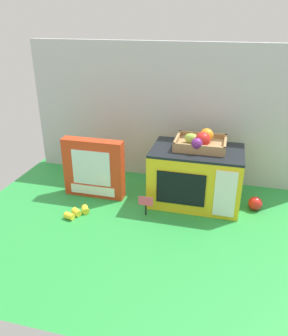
{
  "coord_description": "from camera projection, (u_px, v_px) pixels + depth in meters",
  "views": [
    {
      "loc": [
        0.31,
        -1.48,
        0.88
      ],
      "look_at": [
        -0.08,
        0.02,
        0.17
      ],
      "focal_mm": 36.08,
      "sensor_mm": 36.0,
      "label": 1
    }
  ],
  "objects": [
    {
      "name": "loose_toy_banana",
      "position": [
        77.0,
        212.0,
        1.61
      ],
      "size": [
        0.1,
        0.12,
        0.03
      ],
      "color": "yellow",
      "rests_on": "ground"
    },
    {
      "name": "cookie_set_box",
      "position": [
        94.0,
        168.0,
        1.73
      ],
      "size": [
        0.32,
        0.07,
        0.31
      ],
      "color": "red",
      "rests_on": "ground"
    },
    {
      "name": "loose_toy_apple",
      "position": [
        255.0,
        203.0,
        1.65
      ],
      "size": [
        0.07,
        0.07,
        0.07
      ],
      "primitive_type": "sphere",
      "color": "red",
      "rests_on": "ground"
    },
    {
      "name": "price_sign",
      "position": [
        146.0,
        203.0,
        1.59
      ],
      "size": [
        0.07,
        0.01,
        0.1
      ],
      "color": "black",
      "rests_on": "ground"
    },
    {
      "name": "toy_microwave",
      "position": [
        196.0,
        176.0,
        1.68
      ],
      "size": [
        0.44,
        0.29,
        0.28
      ],
      "color": "yellow",
      "rests_on": "ground"
    },
    {
      "name": "ground_plane",
      "position": [
        158.0,
        201.0,
        1.74
      ],
      "size": [
        1.7,
        1.7,
        0.0
      ],
      "primitive_type": "plane",
      "color": "green",
      "rests_on": "ground"
    },
    {
      "name": "display_back_panel",
      "position": [
        171.0,
        114.0,
        1.85
      ],
      "size": [
        1.61,
        0.03,
        0.75
      ],
      "primitive_type": "cube",
      "color": "#B7BABF",
      "rests_on": "ground"
    },
    {
      "name": "food_groups_crate",
      "position": [
        201.0,
        142.0,
        1.62
      ],
      "size": [
        0.24,
        0.2,
        0.09
      ],
      "color": "#A37F51",
      "rests_on": "toy_microwave"
    }
  ]
}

